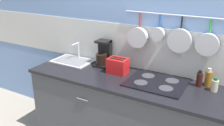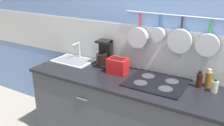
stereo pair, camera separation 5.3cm
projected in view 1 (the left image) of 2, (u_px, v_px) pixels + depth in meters
name	position (u px, v px, depth m)	size (l,w,h in m)	color
wall_back	(175.00, 44.00, 2.71)	(7.20, 0.15, 2.60)	#7293C6
countertop	(161.00, 88.00, 2.54)	(3.07, 0.68, 0.03)	black
sink_basin	(73.00, 60.00, 3.23)	(0.50, 0.35, 0.23)	#B7BABF
coffee_maker	(103.00, 55.00, 3.06)	(0.18, 0.20, 0.32)	black
toaster	(118.00, 66.00, 2.84)	(0.24, 0.16, 0.18)	red
cooktop	(157.00, 82.00, 2.62)	(0.60, 0.51, 0.01)	black
bottle_cooking_wine	(199.00, 79.00, 2.52)	(0.06, 0.06, 0.17)	#33140F
bottle_hot_sauce	(208.00, 78.00, 2.53)	(0.07, 0.07, 0.19)	#8C5919
bottle_vinegar	(215.00, 85.00, 2.42)	(0.07, 0.07, 0.14)	#BFB799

